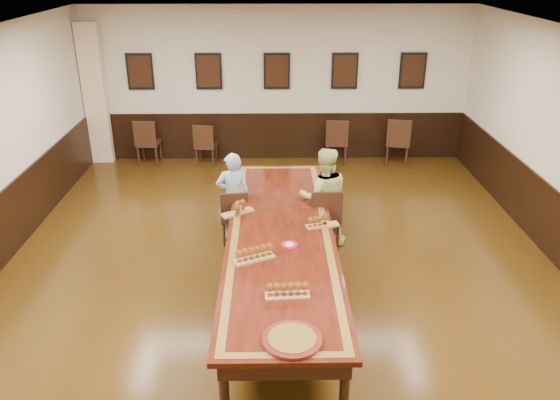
{
  "coord_description": "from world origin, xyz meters",
  "views": [
    {
      "loc": [
        -0.1,
        -6.35,
        4.1
      ],
      "look_at": [
        0.0,
        0.5,
        1.0
      ],
      "focal_mm": 35.0,
      "sensor_mm": 36.0,
      "label": 1
    }
  ],
  "objects_px": {
    "chair_man": "(234,215)",
    "person_woman": "(324,197)",
    "chair_woman": "(324,217)",
    "conference_table": "(281,242)",
    "spare_chair_d": "(398,141)",
    "spare_chair_b": "(206,144)",
    "spare_chair_c": "(337,141)",
    "person_man": "(233,197)",
    "spare_chair_a": "(148,141)",
    "carved_platter": "(292,339)"
  },
  "relations": [
    {
      "from": "spare_chair_c",
      "to": "spare_chair_b",
      "type": "bearing_deg",
      "value": 8.29
    },
    {
      "from": "spare_chair_b",
      "to": "spare_chair_c",
      "type": "xyz_separation_m",
      "value": [
        2.76,
        0.06,
        0.04
      ]
    },
    {
      "from": "chair_man",
      "to": "spare_chair_a",
      "type": "height_order",
      "value": "spare_chair_a"
    },
    {
      "from": "spare_chair_d",
      "to": "person_man",
      "type": "relative_size",
      "value": 0.72
    },
    {
      "from": "carved_platter",
      "to": "chair_man",
      "type": "bearing_deg",
      "value": 102.75
    },
    {
      "from": "chair_man",
      "to": "person_woman",
      "type": "distance_m",
      "value": 1.4
    },
    {
      "from": "person_woman",
      "to": "chair_man",
      "type": "bearing_deg",
      "value": -5.85
    },
    {
      "from": "person_man",
      "to": "conference_table",
      "type": "height_order",
      "value": "person_man"
    },
    {
      "from": "chair_woman",
      "to": "person_woman",
      "type": "relative_size",
      "value": 0.64
    },
    {
      "from": "chair_man",
      "to": "spare_chair_a",
      "type": "xyz_separation_m",
      "value": [
        -2.02,
        3.48,
        0.05
      ]
    },
    {
      "from": "spare_chair_d",
      "to": "spare_chair_c",
      "type": "bearing_deg",
      "value": 8.39
    },
    {
      "from": "spare_chair_a",
      "to": "carved_platter",
      "type": "height_order",
      "value": "spare_chair_a"
    },
    {
      "from": "carved_platter",
      "to": "person_woman",
      "type": "bearing_deg",
      "value": 79.88
    },
    {
      "from": "spare_chair_b",
      "to": "spare_chair_d",
      "type": "height_order",
      "value": "spare_chair_d"
    },
    {
      "from": "spare_chair_b",
      "to": "conference_table",
      "type": "bearing_deg",
      "value": 114.4
    },
    {
      "from": "chair_man",
      "to": "spare_chair_d",
      "type": "relative_size",
      "value": 0.87
    },
    {
      "from": "spare_chair_b",
      "to": "spare_chair_c",
      "type": "bearing_deg",
      "value": -172.48
    },
    {
      "from": "person_woman",
      "to": "chair_woman",
      "type": "bearing_deg",
      "value": 90.0
    },
    {
      "from": "conference_table",
      "to": "carved_platter",
      "type": "distance_m",
      "value": 2.21
    },
    {
      "from": "chair_man",
      "to": "person_woman",
      "type": "relative_size",
      "value": 0.58
    },
    {
      "from": "person_man",
      "to": "spare_chair_a",
      "type": "bearing_deg",
      "value": -65.58
    },
    {
      "from": "spare_chair_d",
      "to": "person_woman",
      "type": "height_order",
      "value": "person_woman"
    },
    {
      "from": "chair_woman",
      "to": "person_man",
      "type": "height_order",
      "value": "person_man"
    },
    {
      "from": "spare_chair_c",
      "to": "chair_man",
      "type": "bearing_deg",
      "value": 67.69
    },
    {
      "from": "chair_woman",
      "to": "person_man",
      "type": "relative_size",
      "value": 0.69
    },
    {
      "from": "spare_chair_d",
      "to": "carved_platter",
      "type": "xyz_separation_m",
      "value": [
        -2.47,
        -6.74,
        0.26
      ]
    },
    {
      "from": "person_man",
      "to": "chair_woman",
      "type": "bearing_deg",
      "value": 162.66
    },
    {
      "from": "spare_chair_b",
      "to": "spare_chair_d",
      "type": "bearing_deg",
      "value": -174.43
    },
    {
      "from": "spare_chair_a",
      "to": "conference_table",
      "type": "relative_size",
      "value": 0.2
    },
    {
      "from": "person_woman",
      "to": "conference_table",
      "type": "height_order",
      "value": "person_woman"
    },
    {
      "from": "chair_man",
      "to": "spare_chair_d",
      "type": "height_order",
      "value": "spare_chair_d"
    },
    {
      "from": "chair_man",
      "to": "person_woman",
      "type": "height_order",
      "value": "person_woman"
    },
    {
      "from": "spare_chair_b",
      "to": "spare_chair_d",
      "type": "distance_m",
      "value": 4.04
    },
    {
      "from": "spare_chair_c",
      "to": "person_man",
      "type": "height_order",
      "value": "person_man"
    },
    {
      "from": "spare_chair_a",
      "to": "spare_chair_c",
      "type": "distance_m",
      "value": 3.98
    },
    {
      "from": "spare_chair_a",
      "to": "spare_chair_d",
      "type": "height_order",
      "value": "spare_chair_d"
    },
    {
      "from": "chair_man",
      "to": "spare_chair_b",
      "type": "bearing_deg",
      "value": -82.99
    },
    {
      "from": "spare_chair_b",
      "to": "person_woman",
      "type": "bearing_deg",
      "value": 128.22
    },
    {
      "from": "spare_chair_b",
      "to": "carved_platter",
      "type": "xyz_separation_m",
      "value": [
        1.57,
        -6.79,
        0.32
      ]
    },
    {
      "from": "chair_woman",
      "to": "carved_platter",
      "type": "relative_size",
      "value": 1.37
    },
    {
      "from": "spare_chair_a",
      "to": "conference_table",
      "type": "height_order",
      "value": "spare_chair_a"
    },
    {
      "from": "spare_chair_b",
      "to": "chair_man",
      "type": "bearing_deg",
      "value": 109.66
    },
    {
      "from": "spare_chair_d",
      "to": "person_woman",
      "type": "xyz_separation_m",
      "value": [
        -1.87,
        -3.42,
        0.26
      ]
    },
    {
      "from": "conference_table",
      "to": "spare_chair_d",
      "type": "bearing_deg",
      "value": 60.77
    },
    {
      "from": "spare_chair_d",
      "to": "person_man",
      "type": "xyz_separation_m",
      "value": [
        -3.24,
        -3.26,
        0.2
      ]
    },
    {
      "from": "spare_chair_b",
      "to": "spare_chair_d",
      "type": "relative_size",
      "value": 0.88
    },
    {
      "from": "chair_man",
      "to": "carved_platter",
      "type": "height_order",
      "value": "chair_man"
    },
    {
      "from": "person_man",
      "to": "carved_platter",
      "type": "bearing_deg",
      "value": 96.27
    },
    {
      "from": "chair_man",
      "to": "conference_table",
      "type": "xyz_separation_m",
      "value": [
        0.69,
        -1.18,
        0.17
      ]
    },
    {
      "from": "chair_woman",
      "to": "person_woman",
      "type": "bearing_deg",
      "value": -90.0
    }
  ]
}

